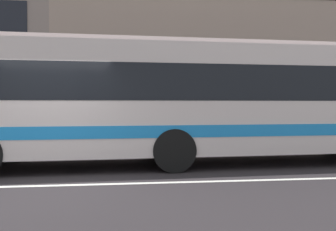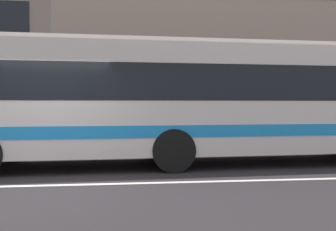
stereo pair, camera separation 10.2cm
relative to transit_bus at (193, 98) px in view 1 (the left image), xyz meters
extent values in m
plane|color=#292427|center=(-3.33, -2.38, -1.72)|extent=(160.00, 160.00, 0.00)
cube|color=silver|center=(-3.33, -2.38, -1.71)|extent=(60.00, 0.16, 0.01)
cube|color=#A18B7B|center=(6.08, 14.28, 5.25)|extent=(22.06, 12.00, 13.93)
cube|color=beige|center=(0.00, 0.00, -0.05)|extent=(11.91, 3.10, 2.64)
cube|color=black|center=(0.00, 0.00, 0.35)|extent=(11.21, 3.09, 0.84)
cube|color=#1B7BC8|center=(0.00, 0.00, -0.77)|extent=(11.68, 3.11, 0.28)
cube|color=beige|center=(0.00, 0.00, 1.33)|extent=(11.42, 2.67, 0.12)
cylinder|color=black|center=(-0.79, 1.13, -1.22)|extent=(1.01, 0.33, 1.00)
cylinder|color=black|center=(-0.68, -1.20, -1.22)|extent=(1.01, 0.33, 1.00)
cylinder|color=black|center=(-4.95, 0.93, -1.22)|extent=(1.01, 0.33, 1.00)
camera|label=1|loc=(-1.99, -10.13, -0.16)|focal=42.41mm
camera|label=2|loc=(-1.89, -10.14, -0.16)|focal=42.41mm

